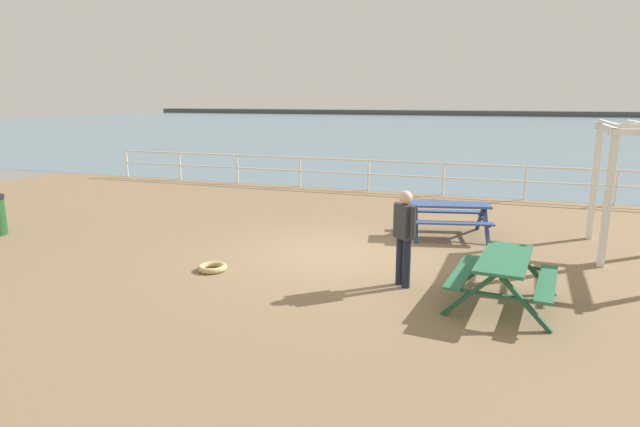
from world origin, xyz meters
TOP-DOWN VIEW (x-y plane):
  - ground_plane at (0.00, 0.00)m, footprint 30.00×24.00m
  - sea_band at (0.00, 52.75)m, footprint 142.00×90.00m
  - distant_shoreline at (0.00, 95.75)m, footprint 142.00×6.00m
  - seaward_railing at (0.00, 7.75)m, footprint 23.07×0.07m
  - picnic_table_near_left at (2.07, 2.33)m, footprint 2.09×1.87m
  - picnic_table_mid_centre at (3.34, -1.72)m, footprint 1.70×1.94m
  - visitor at (1.72, -1.40)m, footprint 0.42×0.39m
  - rope_coil at (-1.80, -1.78)m, footprint 0.55×0.55m

SIDE VIEW (x-z plane):
  - ground_plane at x=0.00m, z-range -0.20..0.00m
  - sea_band at x=0.00m, z-range 0.00..0.00m
  - distant_shoreline at x=0.00m, z-range -0.90..0.90m
  - rope_coil at x=-1.80m, z-range 0.00..0.11m
  - picnic_table_near_left at x=2.07m, z-range 0.19..0.98m
  - picnic_table_mid_centre at x=3.34m, z-range 0.19..0.98m
  - seaward_railing at x=0.00m, z-range 0.23..1.31m
  - visitor at x=1.72m, z-range 0.12..1.78m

